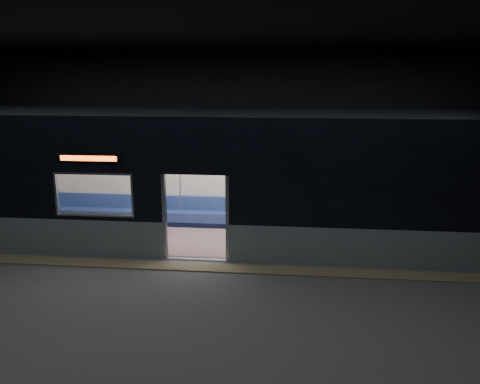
# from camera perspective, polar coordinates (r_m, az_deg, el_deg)

# --- Properties ---
(station_floor) EXTENTS (24.00, 14.00, 0.01)m
(station_floor) POSITION_cam_1_polar(r_m,az_deg,el_deg) (11.16, -5.92, -9.50)
(station_floor) COLOR #47494C
(station_floor) RESTS_ON ground
(station_envelope) EXTENTS (24.00, 14.00, 5.00)m
(station_envelope) POSITION_cam_1_polar(r_m,az_deg,el_deg) (10.31, -6.42, 9.64)
(station_envelope) COLOR black
(station_envelope) RESTS_ON station_floor
(tactile_strip) EXTENTS (22.80, 0.50, 0.03)m
(tactile_strip) POSITION_cam_1_polar(r_m,az_deg,el_deg) (11.65, -5.36, -8.37)
(tactile_strip) COLOR #8C7F59
(tactile_strip) RESTS_ON station_floor
(metro_car) EXTENTS (18.00, 3.04, 3.35)m
(metro_car) POSITION_cam_1_polar(r_m,az_deg,el_deg) (13.02, -3.80, 2.39)
(metro_car) COLOR gray
(metro_car) RESTS_ON station_floor
(passenger) EXTENTS (0.49, 0.78, 1.47)m
(passenger) POSITION_cam_1_polar(r_m,az_deg,el_deg) (14.09, 11.05, -1.19)
(passenger) COLOR black
(passenger) RESTS_ON metro_car
(handbag) EXTENTS (0.32, 0.29, 0.14)m
(handbag) POSITION_cam_1_polar(r_m,az_deg,el_deg) (13.88, 10.91, -2.02)
(handbag) COLOR black
(handbag) RESTS_ON passenger
(transit_map) EXTENTS (0.94, 0.03, 0.61)m
(transit_map) POSITION_cam_1_polar(r_m,az_deg,el_deg) (14.46, 17.10, 1.35)
(transit_map) COLOR white
(transit_map) RESTS_ON metro_car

